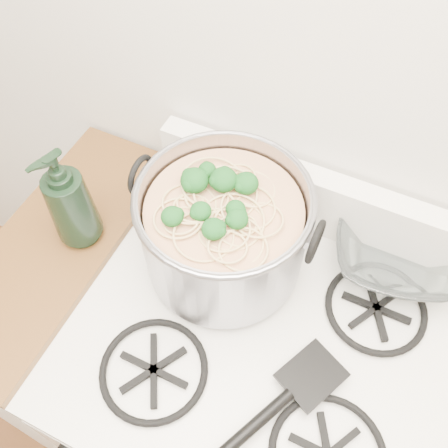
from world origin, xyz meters
TOP-DOWN VIEW (x-y plane):
  - gas_range at (0.00, 1.26)m, footprint 0.76×0.66m
  - counter_left at (-0.51, 1.26)m, footprint 0.25×0.65m
  - stock_pot at (-0.15, 1.38)m, footprint 0.36×0.33m
  - spatula at (0.10, 1.23)m, footprint 0.39×0.40m
  - glass_bowl at (0.17, 1.54)m, footprint 0.13×0.13m
  - bottle at (-0.46, 1.31)m, footprint 0.12×0.13m

SIDE VIEW (x-z plane):
  - gas_range at x=0.00m, z-range -0.03..0.90m
  - counter_left at x=-0.51m, z-range 0.00..0.92m
  - spatula at x=0.10m, z-range 0.92..0.95m
  - glass_bowl at x=0.17m, z-range 0.92..0.95m
  - stock_pot at x=-0.15m, z-range 0.92..1.14m
  - bottle at x=-0.46m, z-range 0.92..1.17m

